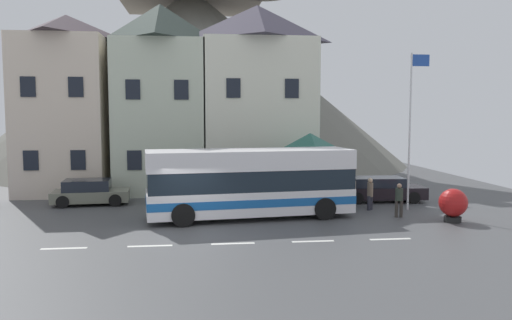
# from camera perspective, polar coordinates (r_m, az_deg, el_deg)

# --- Properties ---
(ground_plane) EXTENTS (40.00, 60.00, 0.07)m
(ground_plane) POSITION_cam_1_polar(r_m,az_deg,el_deg) (20.45, -7.15, -8.36)
(ground_plane) COLOR #4A4B4E
(townhouse_00) EXTENTS (5.02, 6.91, 10.70)m
(townhouse_00) POSITION_cam_1_polar(r_m,az_deg,el_deg) (33.26, -20.29, 5.93)
(townhouse_00) COLOR beige
(townhouse_00) RESTS_ON ground_plane
(townhouse_01) EXTENTS (5.30, 6.10, 11.38)m
(townhouse_01) POSITION_cam_1_polar(r_m,az_deg,el_deg) (31.99, -10.58, 6.81)
(townhouse_01) COLOR beige
(townhouse_01) RESTS_ON ground_plane
(townhouse_02) EXTENTS (6.70, 5.48, 11.38)m
(townhouse_02) POSITION_cam_1_polar(r_m,az_deg,el_deg) (31.81, 0.15, 6.91)
(townhouse_02) COLOR silver
(townhouse_02) RESTS_ON ground_plane
(hilltop_castle) EXTENTS (41.31, 41.31, 22.83)m
(hilltop_castle) POSITION_cam_1_polar(r_m,az_deg,el_deg) (51.27, -7.17, 9.84)
(hilltop_castle) COLOR #66655C
(hilltop_castle) RESTS_ON ground_plane
(transit_bus) EXTENTS (9.58, 3.67, 3.13)m
(transit_bus) POSITION_cam_1_polar(r_m,az_deg,el_deg) (23.19, -0.66, -2.65)
(transit_bus) COLOR white
(transit_bus) RESTS_ON ground_plane
(bus_shelter) EXTENTS (3.60, 3.60, 3.73)m
(bus_shelter) POSITION_cam_1_polar(r_m,az_deg,el_deg) (27.08, 6.09, 1.58)
(bus_shelter) COLOR #473D33
(bus_shelter) RESTS_ON ground_plane
(parked_car_01) EXTENTS (4.02, 2.23, 1.31)m
(parked_car_01) POSITION_cam_1_polar(r_m,az_deg,el_deg) (28.07, -18.14, -3.46)
(parked_car_01) COLOR slate
(parked_car_01) RESTS_ON ground_plane
(parked_car_02) EXTENTS (4.70, 2.15, 1.31)m
(parked_car_02) POSITION_cam_1_polar(r_m,az_deg,el_deg) (28.47, 13.74, -3.22)
(parked_car_02) COLOR black
(parked_car_02) RESTS_ON ground_plane
(pedestrian_00) EXTENTS (0.33, 0.31, 1.60)m
(pedestrian_00) POSITION_cam_1_polar(r_m,az_deg,el_deg) (25.74, 12.68, -3.70)
(pedestrian_00) COLOR #2D2D38
(pedestrian_00) RESTS_ON ground_plane
(pedestrian_01) EXTENTS (0.29, 0.28, 1.61)m
(pedestrian_01) POSITION_cam_1_polar(r_m,az_deg,el_deg) (25.96, 10.83, -3.45)
(pedestrian_01) COLOR #2D2D38
(pedestrian_01) RESTS_ON ground_plane
(pedestrian_02) EXTENTS (0.36, 0.35, 1.56)m
(pedestrian_02) POSITION_cam_1_polar(r_m,az_deg,el_deg) (24.29, 15.76, -4.14)
(pedestrian_02) COLOR #38332D
(pedestrian_02) RESTS_ON ground_plane
(public_bench) EXTENTS (1.47, 0.48, 0.87)m
(public_bench) POSITION_cam_1_polar(r_m,az_deg,el_deg) (30.02, 8.90, -3.05)
(public_bench) COLOR #473828
(public_bench) RESTS_ON ground_plane
(flagpole) EXTENTS (0.95, 0.10, 7.68)m
(flagpole) POSITION_cam_1_polar(r_m,az_deg,el_deg) (26.02, 17.04, 4.25)
(flagpole) COLOR silver
(flagpole) RESTS_ON ground_plane
(harbour_buoy) EXTENTS (1.24, 1.24, 1.49)m
(harbour_buoy) POSITION_cam_1_polar(r_m,az_deg,el_deg) (23.95, 21.25, -4.60)
(harbour_buoy) COLOR black
(harbour_buoy) RESTS_ON ground_plane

